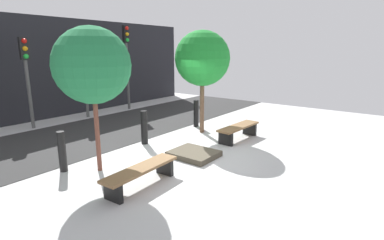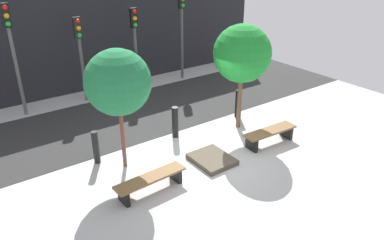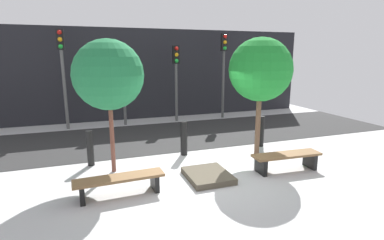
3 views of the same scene
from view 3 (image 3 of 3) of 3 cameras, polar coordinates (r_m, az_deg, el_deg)
The scene contains 15 objects.
ground_plane at distance 7.55m, azimuth 2.63°, elevation -10.67°, with size 18.00×18.00×0.00m, color #B5B5B5.
road_strip at distance 11.18m, azimuth -5.16°, elevation -2.99°, with size 18.00×4.07×0.01m, color #2B2B2B.
building_facade at distance 14.37m, azimuth -8.98°, elevation 8.62°, with size 16.20×0.50×4.12m, color black.
bench_left at distance 6.66m, azimuth -13.63°, elevation -11.33°, with size 1.91×0.53×0.43m.
bench_right at distance 8.16m, azimuth 17.56°, elevation -6.97°, with size 1.84×0.56×0.46m.
planter_bed at distance 7.41m, azimuth 3.03°, elevation -10.52°, with size 1.01×1.19×0.15m, color #4C4537.
tree_behind_left_bench at distance 7.56m, azimuth -15.63°, elevation 8.24°, with size 1.71×1.71×3.33m.
tree_behind_right_bench at distance 8.91m, azimuth 12.91°, elevation 9.27°, with size 1.83×1.83×3.45m.
bollard_far_left at distance 8.54m, azimuth -18.84°, elevation -5.12°, with size 0.18×0.18×0.97m, color black.
bollard_left at distance 8.93m, azimuth -1.55°, elevation -3.50°, with size 0.20×0.20×1.03m, color black.
bollard_center at distance 10.04m, azimuth 13.03°, elevation -2.11°, with size 0.19×0.19×1.00m, color black.
traffic_light_west at distance 12.81m, azimuth -23.49°, elevation 10.16°, with size 0.28×0.27×3.91m.
traffic_light_mid_west at distance 12.89m, azimuth -12.99°, elevation 8.91°, with size 0.28×0.27×3.23m.
traffic_light_mid_east at distance 13.35m, azimuth -3.03°, elevation 9.62°, with size 0.28×0.27×3.34m.
traffic_light_east at distance 14.16m, azimuth 6.07°, elevation 11.16°, with size 0.28×0.27×3.89m.
Camera 3 is at (-2.64, -6.43, 2.94)m, focal length 28.00 mm.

